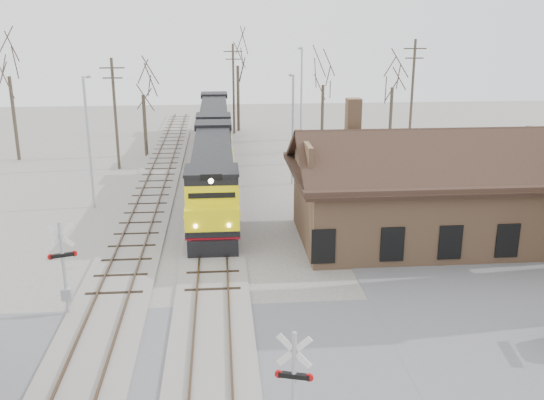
{
  "coord_description": "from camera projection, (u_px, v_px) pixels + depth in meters",
  "views": [
    {
      "loc": [
        0.51,
        -19.84,
        12.17
      ],
      "look_at": [
        3.03,
        9.0,
        3.47
      ],
      "focal_mm": 40.0,
      "sensor_mm": 36.0,
      "label": 1
    }
  ],
  "objects": [
    {
      "name": "utility_pole_b",
      "position": [
        234.0,
        87.0,
        65.34
      ],
      "size": [
        2.0,
        0.24,
        9.6
      ],
      "color": "#382D23",
      "rests_on": "ground"
    },
    {
      "name": "track_siding",
      "position": [
        138.0,
        229.0,
        36.3
      ],
      "size": [
        3.4,
        90.0,
        0.24
      ],
      "color": "#A7A297",
      "rests_on": "ground"
    },
    {
      "name": "road",
      "position": [
        212.0,
        361.0,
        22.38
      ],
      "size": [
        60.0,
        9.0,
        0.03
      ],
      "primitive_type": "cube",
      "color": "slate",
      "rests_on": "ground"
    },
    {
      "name": "tree_d",
      "position": [
        323.0,
        76.0,
        61.83
      ],
      "size": [
        3.75,
        3.75,
        9.19
      ],
      "color": "#382D23",
      "rests_on": "ground"
    },
    {
      "name": "tree_c",
      "position": [
        238.0,
        55.0,
        65.99
      ],
      "size": [
        4.8,
        4.8,
        11.75
      ],
      "color": "#382D23",
      "rests_on": "ground"
    },
    {
      "name": "streetlight_c",
      "position": [
        301.0,
        95.0,
        56.03
      ],
      "size": [
        0.25,
        2.04,
        9.67
      ],
      "color": "#A5A8AD",
      "rests_on": "ground"
    },
    {
      "name": "streetlight_a",
      "position": [
        89.0,
        135.0,
        39.43
      ],
      "size": [
        0.25,
        2.04,
        8.66
      ],
      "color": "#A5A8AD",
      "rests_on": "ground"
    },
    {
      "name": "tree_b",
      "position": [
        143.0,
        85.0,
        54.11
      ],
      "size": [
        3.72,
        3.72,
        9.12
      ],
      "color": "#382D23",
      "rests_on": "ground"
    },
    {
      "name": "streetlight_b",
      "position": [
        293.0,
        123.0,
        45.2
      ],
      "size": [
        0.25,
        2.04,
        8.24
      ],
      "color": "#A5A8AD",
      "rests_on": "ground"
    },
    {
      "name": "track_main",
      "position": [
        214.0,
        227.0,
        36.68
      ],
      "size": [
        3.4,
        90.0,
        0.24
      ],
      "color": "#A7A297",
      "rests_on": "ground"
    },
    {
      "name": "utility_pole_a",
      "position": [
        115.0,
        112.0,
        49.75
      ],
      "size": [
        2.0,
        0.24,
        9.14
      ],
      "color": "#382D23",
      "rests_on": "ground"
    },
    {
      "name": "locomotive_lead",
      "position": [
        213.0,
        175.0,
        39.96
      ],
      "size": [
        2.9,
        19.43,
        4.31
      ],
      "color": "black",
      "rests_on": "ground"
    },
    {
      "name": "utility_pole_c",
      "position": [
        412.0,
        98.0,
        53.07
      ],
      "size": [
        2.0,
        0.24,
        10.49
      ],
      "color": "#382D23",
      "rests_on": "ground"
    },
    {
      "name": "locomotive_trailing",
      "position": [
        214.0,
        125.0,
        58.76
      ],
      "size": [
        2.9,
        19.43,
        4.08
      ],
      "color": "black",
      "rests_on": "ground"
    },
    {
      "name": "crossbuck_near",
      "position": [
        294.0,
        397.0,
        17.21
      ],
      "size": [
        1.09,
        0.39,
        3.9
      ],
      "rotation": [
        0.0,
        0.0,
        -0.29
      ],
      "color": "#A5A8AD",
      "rests_on": "ground"
    },
    {
      "name": "depot",
      "position": [
        425.0,
        199.0,
        34.14
      ],
      "size": [
        15.2,
        9.31,
        7.9
      ],
      "color": "#986E4E",
      "rests_on": "ground"
    },
    {
      "name": "tree_e",
      "position": [
        393.0,
        77.0,
        57.32
      ],
      "size": [
        3.92,
        3.92,
        9.59
      ],
      "color": "#382D23",
      "rests_on": "ground"
    },
    {
      "name": "crossbuck_far",
      "position": [
        64.0,
        272.0,
        25.38
      ],
      "size": [
        1.16,
        0.45,
        4.19
      ],
      "rotation": [
        0.0,
        0.0,
        3.46
      ],
      "color": "#A5A8AD",
      "rests_on": "ground"
    },
    {
      "name": "tree_a",
      "position": [
        7.0,
        62.0,
        51.84
      ],
      "size": [
        4.92,
        4.92,
        12.05
      ],
      "color": "#382D23",
      "rests_on": "ground"
    },
    {
      "name": "ground",
      "position": [
        212.0,
        361.0,
        22.39
      ],
      "size": [
        140.0,
        140.0,
        0.0
      ],
      "primitive_type": "plane",
      "color": "#A7A297",
      "rests_on": "ground"
    }
  ]
}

